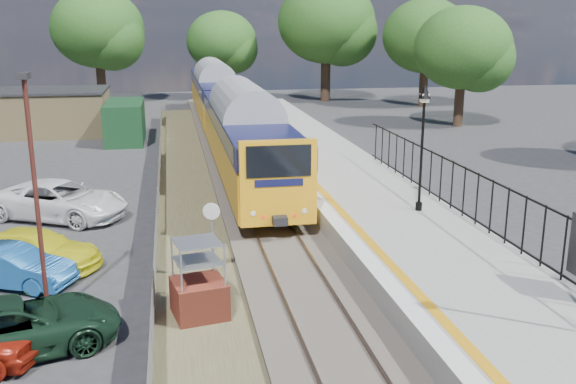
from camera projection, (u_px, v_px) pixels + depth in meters
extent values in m
plane|color=#2D2D30|center=(314.00, 314.00, 17.21)|extent=(120.00, 120.00, 0.00)
cube|color=#473F38|center=(261.00, 208.00, 26.70)|extent=(3.40, 80.00, 0.20)
cube|color=#4C472D|center=(193.00, 229.00, 24.30)|extent=(2.60, 70.00, 0.06)
cube|color=brown|center=(244.00, 207.00, 26.54)|extent=(0.07, 80.00, 0.14)
cube|color=brown|center=(278.00, 205.00, 26.79)|extent=(0.07, 80.00, 0.14)
cube|color=gray|center=(373.00, 208.00, 25.44)|extent=(5.00, 70.00, 0.90)
cube|color=silver|center=(318.00, 200.00, 24.93)|extent=(0.50, 70.00, 0.01)
cube|color=orange|center=(330.00, 200.00, 25.02)|extent=(0.30, 70.00, 0.01)
cylinder|color=black|center=(419.00, 206.00, 23.58)|extent=(0.24, 0.24, 0.30)
cylinder|color=black|center=(421.00, 157.00, 23.11)|extent=(0.10, 0.10, 3.70)
cube|color=black|center=(424.00, 103.00, 22.62)|extent=(0.08, 0.08, 0.30)
cube|color=beige|center=(425.00, 98.00, 22.57)|extent=(0.26, 0.26, 0.30)
cone|color=black|center=(425.00, 91.00, 22.52)|extent=(0.44, 0.44, 0.50)
cube|color=black|center=(501.00, 185.00, 20.06)|extent=(0.05, 26.00, 0.05)
cube|color=tan|center=(48.00, 113.00, 45.16)|extent=(8.00, 6.00, 3.00)
cube|color=black|center=(46.00, 91.00, 44.77)|extent=(8.20, 6.20, 0.15)
cube|color=#153B1C|center=(125.00, 122.00, 42.37)|extent=(2.40, 6.00, 2.60)
cylinder|color=#332319|center=(102.00, 84.00, 62.53)|extent=(0.88, 0.88, 3.85)
ellipsoid|color=#1D4C19|center=(97.00, 28.00, 61.20)|extent=(8.80, 8.80, 7.48)
cylinder|color=#332319|center=(223.00, 83.00, 66.62)|extent=(0.72, 0.72, 3.15)
ellipsoid|color=#1D4C19|center=(222.00, 41.00, 65.54)|extent=(7.20, 7.20, 6.12)
cylinder|color=#332319|center=(326.00, 80.00, 64.44)|extent=(0.96, 0.96, 4.20)
ellipsoid|color=#1D4C19|center=(326.00, 21.00, 63.00)|extent=(9.60, 9.60, 8.16)
cylinder|color=#332319|center=(423.00, 88.00, 60.23)|extent=(0.80, 0.80, 3.50)
ellipsoid|color=#1D4C19|center=(426.00, 36.00, 59.03)|extent=(8.00, 8.00, 6.80)
cylinder|color=#332319|center=(459.00, 106.00, 48.51)|extent=(0.72, 0.72, 3.15)
ellipsoid|color=#1D4C19|center=(463.00, 48.00, 47.42)|extent=(7.20, 7.20, 6.12)
cube|color=orange|center=(244.00, 146.00, 31.75)|extent=(2.80, 20.00, 1.90)
cube|color=#10133C|center=(244.00, 120.00, 31.42)|extent=(2.82, 20.00, 0.90)
cube|color=black|center=(244.00, 120.00, 31.42)|extent=(2.82, 18.00, 0.70)
cube|color=black|center=(245.00, 169.00, 32.05)|extent=(2.00, 18.00, 0.45)
cube|color=orange|center=(214.00, 100.00, 51.35)|extent=(2.80, 20.00, 1.90)
cube|color=#10133C|center=(214.00, 83.00, 51.02)|extent=(2.82, 20.00, 0.90)
cube|color=black|center=(214.00, 83.00, 51.02)|extent=(2.82, 18.00, 0.70)
cube|color=black|center=(215.00, 114.00, 51.65)|extent=(2.00, 18.00, 0.45)
cube|color=black|center=(279.00, 161.00, 21.70)|extent=(2.24, 0.04, 1.10)
cube|color=maroon|center=(199.00, 299.00, 16.90)|extent=(1.56, 1.56, 1.02)
cylinder|color=#999EA3|center=(212.00, 247.00, 18.98)|extent=(0.06, 0.06, 2.26)
cylinder|color=silver|center=(211.00, 211.00, 18.65)|extent=(0.50, 0.16, 0.51)
cylinder|color=#471D17|center=(37.00, 204.00, 16.08)|extent=(0.12, 0.12, 6.30)
cube|color=black|center=(24.00, 76.00, 15.27)|extent=(0.25, 0.50, 0.15)
imported|color=black|center=(16.00, 327.00, 15.02)|extent=(5.25, 3.56, 1.34)
imported|color=#185294|center=(12.00, 267.00, 18.89)|extent=(3.90, 2.66, 1.22)
imported|color=yellow|center=(37.00, 250.00, 20.35)|extent=(4.51, 3.14, 1.21)
imported|color=white|center=(59.00, 200.00, 25.45)|extent=(6.02, 4.75, 1.52)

